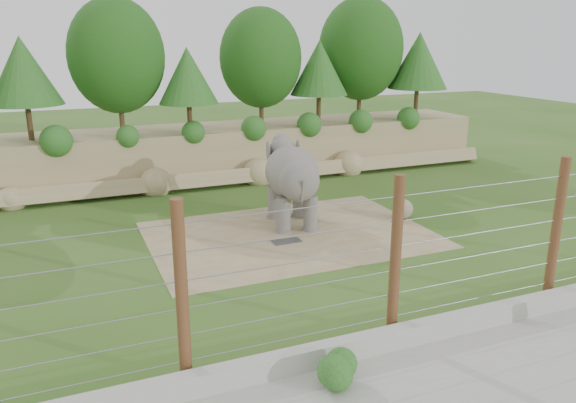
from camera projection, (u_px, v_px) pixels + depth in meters
name	position (u px, v px, depth m)	size (l,w,h in m)	color
ground	(312.00, 267.00, 17.57)	(90.00, 90.00, 0.00)	#2E5C19
back_embankment	(217.00, 99.00, 27.88)	(30.00, 5.52, 8.77)	#97845E
dirt_patch	(290.00, 235.00, 20.41)	(10.00, 7.00, 0.02)	#947A58
drain_grate	(286.00, 241.00, 19.73)	(1.00, 0.60, 0.03)	#262628
elephant	(292.00, 185.00, 21.11)	(1.67, 3.90, 3.16)	#605C56
stone_ball	(403.00, 209.00, 22.06)	(0.79, 0.79, 0.79)	gray
retaining_wall	(403.00, 335.00, 13.07)	(26.00, 0.35, 0.50)	#A6A59B
walkway	(458.00, 393.00, 11.37)	(26.00, 4.00, 0.01)	#A6A59B
barrier_fence	(395.00, 258.00, 13.02)	(20.26, 0.26, 4.00)	#4F3119
walkway_shrub	(335.00, 370.00, 11.51)	(0.73, 0.73, 0.73)	#20531E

